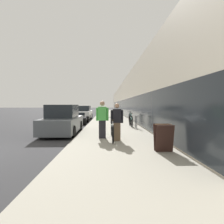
% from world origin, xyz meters
% --- Properties ---
extents(sidewalk_slab, '(3.87, 70.00, 0.10)m').
position_xyz_m(sidewalk_slab, '(5.46, 21.00, 0.05)').
color(sidewalk_slab, '#A39E8E').
rests_on(sidewalk_slab, ground).
extents(storefront_facade, '(10.01, 70.00, 5.09)m').
position_xyz_m(storefront_facade, '(12.42, 29.00, 2.54)').
color(storefront_facade, beige).
rests_on(storefront_facade, ground).
extents(tandem_bicycle, '(0.52, 2.78, 0.93)m').
position_xyz_m(tandem_bicycle, '(5.26, 2.59, 0.49)').
color(tandem_bicycle, black).
rests_on(tandem_bicycle, sidewalk_slab).
extents(person_rider, '(0.54, 0.21, 1.59)m').
position_xyz_m(person_rider, '(5.45, 2.23, 0.90)').
color(person_rider, brown).
rests_on(person_rider, sidewalk_slab).
extents(person_bystander, '(0.58, 0.23, 1.69)m').
position_xyz_m(person_bystander, '(4.82, 2.89, 0.95)').
color(person_bystander, black).
rests_on(person_bystander, sidewalk_slab).
extents(bike_rack_hoop, '(0.05, 0.60, 0.84)m').
position_xyz_m(bike_rack_hoop, '(6.93, 6.65, 0.61)').
color(bike_rack_hoop, '#4C4C51').
rests_on(bike_rack_hoop, sidewalk_slab).
extents(cruiser_bike_nearest, '(0.52, 1.82, 0.99)m').
position_xyz_m(cruiser_bike_nearest, '(6.72, 7.73, 0.51)').
color(cruiser_bike_nearest, black).
rests_on(cruiser_bike_nearest, sidewalk_slab).
extents(cruiser_bike_middle, '(0.52, 1.84, 0.98)m').
position_xyz_m(cruiser_bike_middle, '(6.97, 10.23, 0.51)').
color(cruiser_bike_middle, black).
rests_on(cruiser_bike_middle, sidewalk_slab).
extents(sandwich_board_sign, '(0.56, 0.56, 0.90)m').
position_xyz_m(sandwich_board_sign, '(6.87, 0.26, 0.55)').
color(sandwich_board_sign, '#331E19').
rests_on(sandwich_board_sign, sidewalk_slab).
extents(parked_sedan_curbside, '(1.78, 4.44, 1.63)m').
position_xyz_m(parked_sedan_curbside, '(2.56, 5.01, 0.73)').
color(parked_sedan_curbside, '#4C5156').
rests_on(parked_sedan_curbside, ground).
extents(vintage_roadster_curbside, '(1.70, 4.14, 0.93)m').
position_xyz_m(vintage_roadster_curbside, '(2.53, 10.92, 0.40)').
color(vintage_roadster_curbside, black).
rests_on(vintage_roadster_curbside, ground).
extents(parked_sedan_far, '(1.81, 4.68, 1.53)m').
position_xyz_m(parked_sedan_far, '(2.38, 16.30, 0.69)').
color(parked_sedan_far, white).
rests_on(parked_sedan_far, ground).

